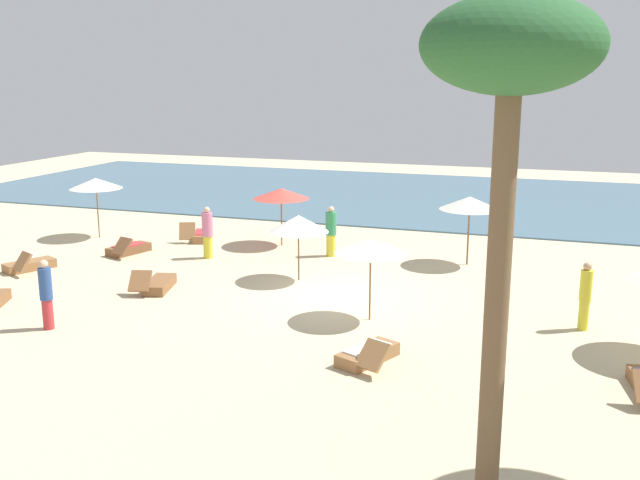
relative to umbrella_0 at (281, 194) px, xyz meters
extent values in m
plane|color=beige|center=(3.69, -5.13, -1.86)|extent=(60.00, 60.00, 0.00)
cube|color=#476B7F|center=(3.69, 11.87, -1.83)|extent=(48.00, 16.00, 0.06)
cylinder|color=brown|center=(0.00, 0.00, -0.86)|extent=(0.05, 0.05, 2.00)
cone|color=#D84C3F|center=(0.00, 0.00, 0.00)|extent=(1.98, 1.98, 0.37)
cylinder|color=brown|center=(5.03, -6.73, -0.87)|extent=(0.04, 0.04, 1.98)
cone|color=silver|center=(5.03, -6.73, 0.00)|extent=(1.78, 1.78, 0.35)
cylinder|color=brown|center=(2.14, -4.00, -0.91)|extent=(0.04, 0.04, 1.90)
cone|color=white|center=(2.14, -4.00, -0.15)|extent=(1.76, 1.76, 0.49)
cylinder|color=brown|center=(6.60, -0.57, -0.79)|extent=(0.06, 0.06, 2.15)
cone|color=silver|center=(6.60, -0.57, 0.13)|extent=(1.89, 1.89, 0.41)
cylinder|color=brown|center=(-6.92, -1.01, -0.77)|extent=(0.04, 0.04, 2.18)
cone|color=silver|center=(-6.92, -1.01, 0.18)|extent=(1.91, 1.91, 0.39)
cube|color=olive|center=(-3.06, -0.14, -1.72)|extent=(1.13, 1.62, 0.28)
cube|color=olive|center=(-3.34, -0.79, -1.42)|extent=(0.67, 0.56, 0.61)
cube|color=#BF3338|center=(-3.06, -0.14, -1.56)|extent=(0.88, 1.17, 0.03)
cube|color=olive|center=(-6.18, -5.62, -1.72)|extent=(1.19, 1.61, 0.28)
cube|color=olive|center=(-5.88, -6.25, -1.43)|extent=(0.70, 0.64, 0.57)
cube|color=brown|center=(-1.25, -6.16, -1.72)|extent=(0.97, 1.60, 0.28)
cube|color=brown|center=(-1.44, -6.83, -1.44)|extent=(0.68, 0.64, 0.51)
cube|color=olive|center=(5.67, -9.32, -1.72)|extent=(1.15, 1.61, 0.28)
cube|color=olive|center=(5.95, -9.96, -1.45)|extent=(0.73, 0.70, 0.51)
cube|color=white|center=(5.67, -9.32, -1.56)|extent=(0.88, 1.17, 0.03)
cube|color=brown|center=(-4.46, -2.81, -1.72)|extent=(1.02, 1.61, 0.28)
cube|color=brown|center=(-4.25, -3.48, -1.44)|extent=(0.69, 0.64, 0.53)
cube|color=#BF3338|center=(-4.46, -2.81, -1.56)|extent=(0.80, 1.15, 0.03)
cylinder|color=yellow|center=(2.13, -0.91, -1.49)|extent=(0.43, 0.43, 0.73)
cylinder|color=#338C59|center=(2.13, -0.91, -0.75)|extent=(0.50, 0.50, 0.76)
sphere|color=beige|center=(2.13, -0.91, -0.28)|extent=(0.21, 0.21, 0.21)
cylinder|color=yellow|center=(10.01, -5.81, -1.50)|extent=(0.26, 0.26, 0.72)
cylinder|color=yellow|center=(10.01, -5.81, -0.77)|extent=(0.30, 0.30, 0.75)
sphere|color=tan|center=(10.01, -5.81, -0.30)|extent=(0.20, 0.20, 0.20)
cylinder|color=#BF3338|center=(-2.04, -9.84, -1.49)|extent=(0.34, 0.34, 0.73)
cylinder|color=#2D4C8C|center=(-2.04, -9.84, -0.74)|extent=(0.40, 0.40, 0.77)
sphere|color=beige|center=(-2.04, -9.84, -0.27)|extent=(0.21, 0.21, 0.21)
cylinder|color=yellow|center=(-1.62, -2.49, -1.49)|extent=(0.31, 0.31, 0.74)
cylinder|color=#D17299|center=(-1.62, -2.49, -0.73)|extent=(0.36, 0.36, 0.78)
sphere|color=beige|center=(-1.62, -2.49, -0.24)|extent=(0.21, 0.21, 0.21)
cylinder|color=brown|center=(8.62, -13.93, 1.08)|extent=(0.32, 0.32, 5.87)
ellipsoid|color=#285B2D|center=(8.62, -13.93, 4.40)|extent=(2.22, 2.22, 1.22)
camera|label=1|loc=(9.32, -23.14, 4.04)|focal=40.41mm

